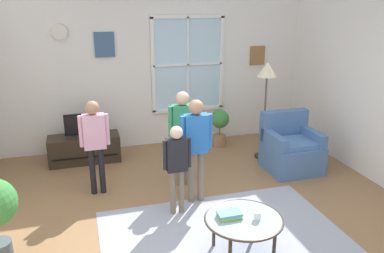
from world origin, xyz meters
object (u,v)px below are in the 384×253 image
television (82,124)px  person_black_shirt (177,160)px  remote_near_books (235,212)px  potted_plant_by_window (220,124)px  coffee_table (244,220)px  person_blue_shirt (196,139)px  armchair (291,149)px  book_stack (229,215)px  floor_lamp (267,79)px  person_pink_shirt (95,137)px  cup (257,216)px  tv_stand (85,149)px  person_green_shirt (183,128)px

television → person_black_shirt: person_black_shirt is taller
remote_near_books → potted_plant_by_window: bearing=72.9°
coffee_table → person_blue_shirt: person_blue_shirt is taller
television → remote_near_books: size_ratio=3.92×
armchair → book_stack: 2.43m
person_black_shirt → floor_lamp: size_ratio=0.71×
television → remote_near_books: television is taller
book_stack → person_pink_shirt: person_pink_shirt is taller
cup → person_blue_shirt: 1.36m
remote_near_books → person_pink_shirt: person_pink_shirt is taller
tv_stand → book_stack: size_ratio=4.65×
tv_stand → person_blue_shirt: size_ratio=0.82×
potted_plant_by_window → floor_lamp: bearing=-54.2°
television → coffee_table: size_ratio=0.69×
armchair → floor_lamp: 1.15m
person_green_shirt → person_pink_shirt: bearing=176.5°
person_pink_shirt → person_blue_shirt: size_ratio=0.95×
potted_plant_by_window → floor_lamp: floor_lamp is taller
book_stack → armchair: bearing=46.0°
tv_stand → person_green_shirt: size_ratio=0.82×
armchair → cup: (-1.43, -1.85, 0.15)m
armchair → person_blue_shirt: bearing=-161.5°
floor_lamp → person_green_shirt: bearing=-158.0°
tv_stand → person_pink_shirt: size_ratio=0.86×
person_pink_shirt → potted_plant_by_window: size_ratio=1.94×
floor_lamp → person_pink_shirt: bearing=-168.5°
television → armchair: 3.26m
person_green_shirt → floor_lamp: bearing=22.0°
floor_lamp → coffee_table: bearing=-120.1°
coffee_table → person_black_shirt: (-0.44, 1.00, 0.30)m
person_black_shirt → person_green_shirt: (0.27, 0.73, 0.14)m
person_pink_shirt → person_green_shirt: 1.17m
television → remote_near_books: (1.43, -2.85, -0.19)m
coffee_table → book_stack: size_ratio=3.36×
book_stack → cup: cup is taller
person_black_shirt → floor_lamp: floor_lamp is taller
tv_stand → potted_plant_by_window: size_ratio=1.67×
tv_stand → floor_lamp: size_ratio=0.70×
cup → person_blue_shirt: person_blue_shirt is taller
person_pink_shirt → remote_near_books: bearing=-52.5°
tv_stand → potted_plant_by_window: bearing=1.9°
remote_near_books → person_black_shirt: (-0.39, 0.87, 0.26)m
cup → person_blue_shirt: bearing=100.8°
television → person_pink_shirt: size_ratio=0.43×
coffee_table → cup: (0.12, -0.06, 0.07)m
coffee_table → person_green_shirt: 1.80m
person_green_shirt → television: bearing=136.4°
television → person_blue_shirt: 2.22m
person_pink_shirt → floor_lamp: bearing=11.5°
television → person_pink_shirt: (0.14, -1.17, 0.18)m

